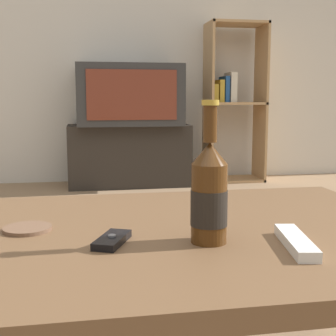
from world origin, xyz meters
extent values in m
cube|color=beige|center=(0.00, 3.02, 1.30)|extent=(8.00, 0.05, 2.60)
cube|color=brown|center=(0.00, 0.00, 0.40)|extent=(1.11, 0.77, 0.04)
cylinder|color=brown|center=(0.49, 0.33, 0.19)|extent=(0.07, 0.07, 0.38)
cube|color=#28231E|center=(0.17, 2.75, 0.24)|extent=(0.95, 0.39, 0.48)
cube|color=#2D2D2D|center=(0.17, 2.75, 0.71)|extent=(0.80, 0.59, 0.46)
cube|color=maroon|center=(0.17, 2.45, 0.71)|extent=(0.65, 0.01, 0.36)
cube|color=tan|center=(0.84, 2.81, 0.65)|extent=(0.02, 0.30, 1.30)
cube|color=tan|center=(1.29, 2.81, 0.65)|extent=(0.02, 0.30, 1.30)
cube|color=tan|center=(1.06, 2.81, 0.01)|extent=(0.47, 0.30, 0.02)
cube|color=tan|center=(1.06, 2.81, 0.65)|extent=(0.47, 0.30, 0.02)
cube|color=tan|center=(1.06, 2.81, 1.29)|extent=(0.47, 0.30, 0.02)
cube|color=#B7932D|center=(0.88, 2.81, 0.73)|extent=(0.04, 0.21, 0.14)
cube|color=#B7932D|center=(0.92, 2.81, 0.75)|extent=(0.04, 0.21, 0.18)
cube|color=navy|center=(0.97, 2.81, 0.76)|extent=(0.03, 0.21, 0.21)
cube|color=beige|center=(1.02, 2.81, 0.78)|extent=(0.05, 0.21, 0.24)
cylinder|color=#47280F|center=(0.06, -0.10, 0.49)|extent=(0.07, 0.07, 0.15)
cylinder|color=black|center=(0.06, -0.10, 0.49)|extent=(0.07, 0.07, 0.07)
cone|color=#47280F|center=(0.06, -0.10, 0.59)|extent=(0.07, 0.07, 0.04)
cylinder|color=#47280F|center=(0.06, -0.10, 0.64)|extent=(0.03, 0.03, 0.07)
cylinder|color=#B79333|center=(0.06, -0.10, 0.68)|extent=(0.03, 0.03, 0.01)
cube|color=black|center=(-0.12, -0.08, 0.43)|extent=(0.08, 0.11, 0.01)
cylinder|color=slate|center=(-0.12, -0.08, 0.43)|extent=(0.02, 0.02, 0.00)
cube|color=white|center=(0.21, -0.16, 0.43)|extent=(0.07, 0.18, 0.02)
cylinder|color=brown|center=(-0.29, 0.04, 0.42)|extent=(0.10, 0.10, 0.01)
camera|label=1|loc=(-0.17, -0.94, 0.69)|focal=50.00mm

